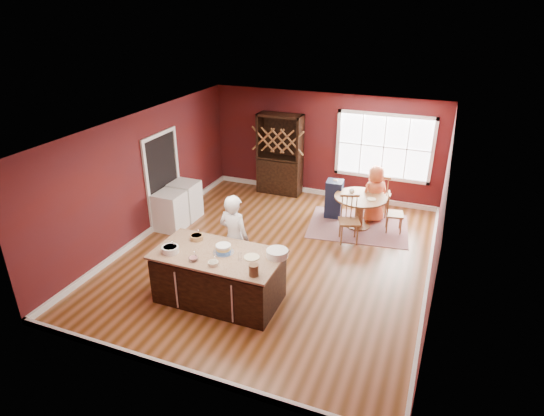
# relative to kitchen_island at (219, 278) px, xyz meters

# --- Properties ---
(room_shell) EXTENTS (7.00, 7.00, 7.00)m
(room_shell) POSITION_rel_kitchen_island_xyz_m (0.37, 1.70, 0.91)
(room_shell) COLOR brown
(room_shell) RESTS_ON ground
(window) EXTENTS (2.36, 0.10, 1.66)m
(window) POSITION_rel_kitchen_island_xyz_m (1.87, 5.17, 1.06)
(window) COLOR white
(window) RESTS_ON room_shell
(doorway) EXTENTS (0.08, 1.26, 2.13)m
(doorway) POSITION_rel_kitchen_island_xyz_m (-2.60, 2.30, 0.59)
(doorway) COLOR white
(doorway) RESTS_ON room_shell
(kitchen_island) EXTENTS (2.16, 1.13, 0.92)m
(kitchen_island) POSITION_rel_kitchen_island_xyz_m (0.00, 0.00, 0.00)
(kitchen_island) COLOR black
(kitchen_island) RESTS_ON ground
(dining_table) EXTENTS (1.17, 1.17, 0.75)m
(dining_table) POSITION_rel_kitchen_island_xyz_m (1.67, 3.66, 0.10)
(dining_table) COLOR brown
(dining_table) RESTS_ON ground
(baker) EXTENTS (0.67, 0.50, 1.69)m
(baker) POSITION_rel_kitchen_island_xyz_m (-0.04, 0.71, 0.40)
(baker) COLOR silver
(baker) RESTS_ON ground
(layer_cake) EXTENTS (0.36, 0.36, 0.14)m
(layer_cake) POSITION_rel_kitchen_island_xyz_m (0.08, 0.06, 0.55)
(layer_cake) COLOR white
(layer_cake) RESTS_ON kitchen_island
(bowl_blue) EXTENTS (0.28, 0.28, 0.11)m
(bowl_blue) POSITION_rel_kitchen_island_xyz_m (-0.75, -0.26, 0.54)
(bowl_blue) COLOR white
(bowl_blue) RESTS_ON kitchen_island
(bowl_yellow) EXTENTS (0.23, 0.23, 0.09)m
(bowl_yellow) POSITION_rel_kitchen_island_xyz_m (-0.57, 0.29, 0.52)
(bowl_yellow) COLOR #A88244
(bowl_yellow) RESTS_ON kitchen_island
(bowl_pink) EXTENTS (0.17, 0.17, 0.06)m
(bowl_pink) POSITION_rel_kitchen_island_xyz_m (-0.25, -0.35, 0.51)
(bowl_pink) COLOR white
(bowl_pink) RESTS_ON kitchen_island
(bowl_olive) EXTENTS (0.17, 0.17, 0.06)m
(bowl_olive) POSITION_rel_kitchen_island_xyz_m (0.11, -0.35, 0.51)
(bowl_olive) COLOR beige
(bowl_olive) RESTS_ON kitchen_island
(drinking_glass) EXTENTS (0.07, 0.07, 0.13)m
(drinking_glass) POSITION_rel_kitchen_island_xyz_m (0.44, -0.06, 0.55)
(drinking_glass) COLOR silver
(drinking_glass) RESTS_ON kitchen_island
(dinner_plate) EXTENTS (0.26, 0.26, 0.02)m
(dinner_plate) POSITION_rel_kitchen_island_xyz_m (0.59, 0.08, 0.49)
(dinner_plate) COLOR #FFEDC5
(dinner_plate) RESTS_ON kitchen_island
(white_tub) EXTENTS (0.36, 0.36, 0.12)m
(white_tub) POSITION_rel_kitchen_island_xyz_m (0.96, 0.27, 0.54)
(white_tub) COLOR silver
(white_tub) RESTS_ON kitchen_island
(stoneware_crock) EXTENTS (0.16, 0.16, 0.19)m
(stoneware_crock) POSITION_rel_kitchen_island_xyz_m (0.83, -0.38, 0.57)
(stoneware_crock) COLOR brown
(stoneware_crock) RESTS_ON kitchen_island
(rug) EXTENTS (2.43, 2.00, 0.01)m
(rug) POSITION_rel_kitchen_island_xyz_m (1.67, 3.66, -0.43)
(rug) COLOR brown
(rug) RESTS_ON ground
(chair_east) EXTENTS (0.44, 0.45, 0.94)m
(chair_east) POSITION_rel_kitchen_island_xyz_m (2.45, 3.72, 0.03)
(chair_east) COLOR #9B6729
(chair_east) RESTS_ON ground
(chair_south) EXTENTS (0.55, 0.53, 1.03)m
(chair_south) POSITION_rel_kitchen_island_xyz_m (1.61, 2.88, 0.08)
(chair_south) COLOR brown
(chair_south) RESTS_ON ground
(chair_north) EXTENTS (0.46, 0.44, 1.08)m
(chair_north) POSITION_rel_kitchen_island_xyz_m (2.00, 4.47, 0.10)
(chair_north) COLOR brown
(chair_north) RESTS_ON ground
(seated_woman) EXTENTS (0.79, 0.74, 1.35)m
(seated_woman) POSITION_rel_kitchen_island_xyz_m (1.91, 4.10, 0.24)
(seated_woman) COLOR #DC6639
(seated_woman) RESTS_ON ground
(high_chair) EXTENTS (0.42, 0.42, 0.95)m
(high_chair) POSITION_rel_kitchen_island_xyz_m (0.99, 3.98, 0.04)
(high_chair) COLOR #202942
(high_chair) RESTS_ON ground
(toddler) EXTENTS (0.18, 0.14, 0.26)m
(toddler) POSITION_rel_kitchen_island_xyz_m (0.92, 4.01, 0.37)
(toddler) COLOR #8CA5BF
(toddler) RESTS_ON high_chair
(table_plate) EXTENTS (0.20, 0.20, 0.01)m
(table_plate) POSITION_rel_kitchen_island_xyz_m (1.92, 3.58, 0.32)
(table_plate) COLOR beige
(table_plate) RESTS_ON dining_table
(table_cup) EXTENTS (0.13, 0.13, 0.10)m
(table_cup) POSITION_rel_kitchen_island_xyz_m (1.44, 3.76, 0.36)
(table_cup) COLOR white
(table_cup) RESTS_ON dining_table
(hutch) EXTENTS (1.16, 0.48, 2.13)m
(hutch) POSITION_rel_kitchen_island_xyz_m (-0.75, 4.92, 0.63)
(hutch) COLOR black
(hutch) RESTS_ON ground
(washer) EXTENTS (0.60, 0.58, 0.87)m
(washer) POSITION_rel_kitchen_island_xyz_m (-2.27, 1.98, -0.00)
(washer) COLOR silver
(washer) RESTS_ON ground
(dryer) EXTENTS (0.62, 0.60, 0.89)m
(dryer) POSITION_rel_kitchen_island_xyz_m (-2.27, 2.62, 0.01)
(dryer) COLOR white
(dryer) RESTS_ON ground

